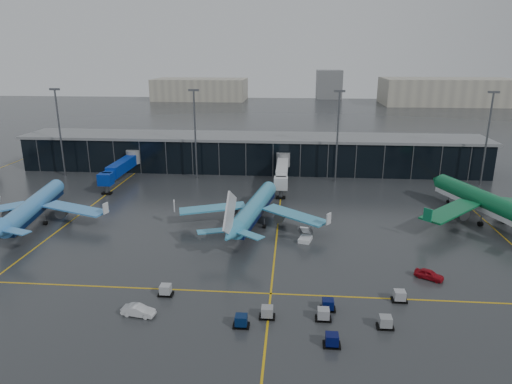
# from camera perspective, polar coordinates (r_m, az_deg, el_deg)

# --- Properties ---
(ground) EXTENTS (600.00, 600.00, 0.00)m
(ground) POSITION_cam_1_polar(r_m,az_deg,el_deg) (85.31, -4.39, -7.31)
(ground) COLOR #282B2D
(ground) RESTS_ON ground
(terminal_pier) EXTENTS (142.00, 17.00, 10.70)m
(terminal_pier) POSITION_cam_1_polar(r_m,az_deg,el_deg) (142.42, -0.54, 4.99)
(terminal_pier) COLOR black
(terminal_pier) RESTS_ON ground
(jet_bridges) EXTENTS (94.00, 27.50, 7.20)m
(jet_bridges) POSITION_cam_1_polar(r_m,az_deg,el_deg) (132.48, -16.60, 2.97)
(jet_bridges) COLOR #595B60
(jet_bridges) RESTS_ON ground
(flood_masts) EXTENTS (203.00, 0.50, 25.50)m
(flood_masts) POSITION_cam_1_polar(r_m,az_deg,el_deg) (128.71, 1.19, 7.50)
(flood_masts) COLOR #595B60
(flood_masts) RESTS_ON ground
(distant_hangars) EXTENTS (260.00, 71.00, 22.00)m
(distant_hangars) POSITION_cam_1_polar(r_m,az_deg,el_deg) (349.74, 11.09, 12.39)
(distant_hangars) COLOR #B2AD99
(distant_hangars) RESTS_ON ground
(taxi_lines) EXTENTS (220.00, 120.00, 0.02)m
(taxi_lines) POSITION_cam_1_polar(r_m,az_deg,el_deg) (94.12, 2.67, -4.88)
(taxi_lines) COLOR gold
(taxi_lines) RESTS_ON ground
(airliner_arkefly) EXTENTS (39.82, 43.76, 11.95)m
(airliner_arkefly) POSITION_cam_1_polar(r_m,az_deg,el_deg) (107.94, -26.16, -0.42)
(airliner_arkefly) COLOR #428FD8
(airliner_arkefly) RESTS_ON ground
(airliner_klm_near) EXTENTS (39.44, 43.30, 11.78)m
(airliner_klm_near) POSITION_cam_1_polar(r_m,az_deg,el_deg) (95.85, -0.21, -0.71)
(airliner_klm_near) COLOR #3A96BE
(airliner_klm_near) RESTS_ON ground
(airliner_aer_lingus) EXTENTS (50.75, 54.14, 13.56)m
(airliner_aer_lingus) POSITION_cam_1_polar(r_m,az_deg,el_deg) (109.13, 27.17, 0.06)
(airliner_aer_lingus) COLOR #0B6235
(airliner_aer_lingus) RESTS_ON ground
(baggage_carts) EXTENTS (36.96, 13.20, 1.70)m
(baggage_carts) POSITION_cam_1_polar(r_m,az_deg,el_deg) (65.37, 6.02, -14.74)
(baggage_carts) COLOR black
(baggage_carts) RESTS_ON ground
(mobile_airstair) EXTENTS (2.93, 3.65, 3.45)m
(mobile_airstair) POSITION_cam_1_polar(r_m,az_deg,el_deg) (89.34, 6.18, -5.67)
(mobile_airstair) COLOR silver
(mobile_airstair) RESTS_ON ground
(service_van_red) EXTENTS (4.85, 3.97, 1.56)m
(service_van_red) POSITION_cam_1_polar(r_m,az_deg,el_deg) (79.89, 20.82, -9.60)
(service_van_red) COLOR #9F0C17
(service_van_red) RESTS_ON ground
(service_van_white) EXTENTS (4.92, 2.28, 1.56)m
(service_van_white) POSITION_cam_1_polar(r_m,az_deg,el_deg) (67.42, -14.49, -14.16)
(service_van_white) COLOR silver
(service_van_white) RESTS_ON ground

